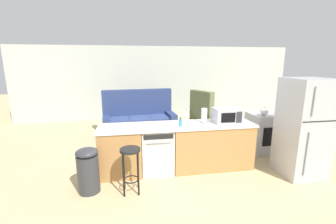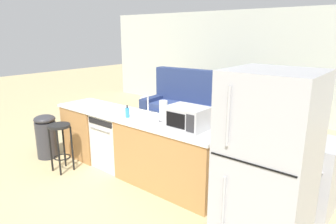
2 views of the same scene
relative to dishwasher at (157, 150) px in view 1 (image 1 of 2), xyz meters
The scene contains 15 objects.
ground_plane 0.49m from the dishwasher, ahead, with size 24.00×24.00×0.00m, color tan.
wall_back 4.33m from the dishwasher, 82.54° to the left, with size 10.00×0.06×2.60m.
kitchen_counter 0.49m from the dishwasher, ahead, with size 2.94×0.66×0.90m.
dishwasher is the anchor object (origin of this frame).
stove_range 2.66m from the dishwasher, 11.91° to the left, with size 0.76×0.68×0.90m.
refrigerator 2.70m from the dishwasher, 11.93° to the right, with size 0.72×0.73×1.78m.
microwave 1.50m from the dishwasher, ahead, with size 0.50×0.37×0.28m.
sink_faucet 0.85m from the dishwasher, ahead, with size 0.07×0.18×0.30m.
paper_towel_roll 1.12m from the dishwasher, ahead, with size 0.14×0.14×0.28m.
soap_bottle 0.71m from the dishwasher, 17.39° to the right, with size 0.06×0.06×0.18m.
kettle 2.53m from the dishwasher, ahead, with size 0.21×0.17×0.19m.
bar_stool 0.83m from the dishwasher, 126.72° to the right, with size 0.32×0.32×0.74m.
trash_bin 1.28m from the dishwasher, 155.42° to the right, with size 0.35×0.35×0.74m.
couch 2.36m from the dishwasher, 95.83° to the left, with size 2.08×1.09×1.27m.
armchair 3.17m from the dishwasher, 54.22° to the left, with size 1.09×1.12×1.20m.
Camera 1 is at (-0.71, -3.97, 2.05)m, focal length 24.00 mm.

